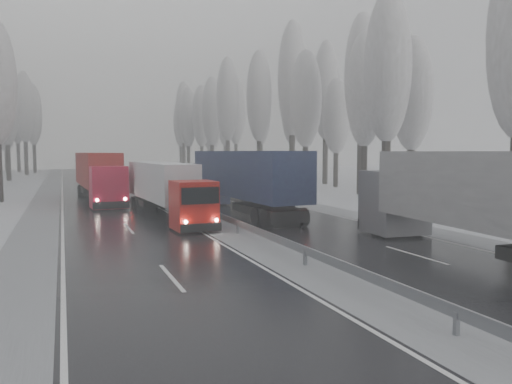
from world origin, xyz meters
TOP-DOWN VIEW (x-y plane):
  - carriageway_right at (5.25, 30.00)m, footprint 7.50×200.00m
  - carriageway_left at (-5.25, 30.00)m, footprint 7.50×200.00m
  - median_slush at (0.00, 30.00)m, footprint 3.00×200.00m
  - shoulder_right at (10.20, 30.00)m, footprint 2.40×200.00m
  - shoulder_left at (-10.20, 30.00)m, footprint 2.40×200.00m
  - median_guardrail at (0.00, 29.99)m, footprint 0.12×200.00m
  - tree_18 at (14.51, 27.03)m, footprint 3.60×3.60m
  - tree_19 at (20.02, 31.03)m, footprint 3.60×3.60m
  - tree_20 at (17.90, 35.17)m, footprint 3.60×3.60m
  - tree_21 at (20.12, 39.17)m, footprint 3.60×3.60m
  - tree_22 at (17.02, 45.60)m, footprint 3.60×3.60m
  - tree_23 at (23.31, 49.60)m, footprint 3.60×3.60m
  - tree_24 at (17.90, 51.02)m, footprint 3.60×3.60m
  - tree_25 at (24.81, 55.02)m, footprint 3.60×3.60m
  - tree_26 at (17.56, 61.27)m, footprint 3.60×3.60m
  - tree_27 at (24.72, 65.27)m, footprint 3.60×3.60m
  - tree_28 at (16.34, 71.95)m, footprint 3.60×3.60m
  - tree_29 at (23.71, 75.95)m, footprint 3.60×3.60m
  - tree_30 at (16.56, 81.70)m, footprint 3.60×3.60m
  - tree_31 at (22.48, 85.70)m, footprint 3.60×3.60m
  - tree_32 at (16.63, 89.21)m, footprint 3.60×3.60m
  - tree_33 at (19.77, 93.21)m, footprint 3.60×3.60m
  - tree_34 at (15.73, 96.32)m, footprint 3.60×3.60m
  - tree_35 at (24.94, 100.32)m, footprint 3.60×3.60m
  - tree_36 at (17.04, 106.16)m, footprint 3.60×3.60m
  - tree_37 at (24.02, 110.16)m, footprint 3.60×3.60m
  - tree_38 at (18.73, 116.73)m, footprint 3.60×3.60m
  - tree_39 at (21.55, 120.73)m, footprint 3.60×3.60m
  - tree_70 at (-16.33, 79.19)m, footprint 3.60×3.60m
  - tree_74 at (-15.07, 99.33)m, footprint 3.60×3.60m
  - tree_76 at (-14.05, 108.72)m, footprint 3.60×3.60m
  - tree_77 at (-19.66, 112.72)m, footprint 3.60×3.60m
  - tree_78 at (-17.56, 115.31)m, footprint 3.60×3.60m
  - tree_79 at (-20.33, 119.31)m, footprint 3.60×3.60m
  - truck_grey_tarp at (7.16, 9.99)m, footprint 3.91×17.50m
  - truck_blue_box at (2.91, 28.02)m, footprint 3.62×17.59m
  - truck_cream_box at (7.61, 40.98)m, footprint 3.91×16.75m
  - box_truck_distant at (6.75, 76.37)m, footprint 2.66×7.04m
  - truck_red_white at (-2.30, 28.43)m, footprint 2.95×14.41m
  - truck_red_red at (-5.75, 41.08)m, footprint 3.39×16.99m

SIDE VIEW (x-z plane):
  - carriageway_right at x=5.25m, z-range 0.00..0.03m
  - carriageway_left at x=-5.25m, z-range 0.00..0.03m
  - median_slush at x=0.00m, z-range 0.00..0.04m
  - shoulder_right at x=10.20m, z-range 0.00..0.04m
  - shoulder_left at x=-10.20m, z-range 0.00..0.04m
  - median_guardrail at x=0.00m, z-range 0.22..0.98m
  - box_truck_distant at x=6.75m, z-range 0.02..2.60m
  - truck_red_white at x=-2.30m, z-range 0.31..3.98m
  - truck_cream_box at x=7.61m, z-range 0.36..4.62m
  - truck_red_red at x=-5.75m, z-range 0.36..4.70m
  - truck_grey_tarp at x=7.16m, z-range 0.37..4.83m
  - truck_blue_box at x=2.91m, z-range 0.37..4.86m
  - tree_23 at x=23.31m, z-range 1.99..15.54m
  - tree_77 at x=-19.66m, z-range 2.10..16.42m
  - tree_33 at x=19.77m, z-range 2.10..16.42m
  - tree_19 at x=20.02m, z-range 2.13..16.70m
  - tree_20 at x=17.90m, z-range 2.29..18.00m
  - tree_22 at x=17.02m, z-range 2.31..18.17m
  - tree_39 at x=21.55m, z-range 2.36..18.54m
  - tree_37 at x=24.02m, z-range 2.38..18.75m
  - tree_18 at x=14.51m, z-range 2.41..18.99m
  - tree_79 at x=-20.33m, z-range 2.48..19.54m
  - tree_70 at x=-16.33m, z-range 2.48..19.57m
  - tree_32 at x=16.63m, z-range 2.51..19.85m
  - tree_27 at x=24.72m, z-range 2.55..20.17m
  - tree_34 at x=15.73m, z-range 2.55..20.19m
  - tree_30 at x=16.56m, z-range 2.59..20.45m
  - tree_38 at x=18.73m, z-range 2.60..20.58m
  - tree_29 at x=23.71m, z-range 2.62..20.73m
  - tree_35 at x=24.94m, z-range 2.64..20.89m
  - tree_76 at x=-14.05m, z-range 2.68..21.23m
  - tree_31 at x=22.48m, z-range 2.68..21.26m
  - tree_21 at x=20.12m, z-range 2.69..21.31m
  - tree_26 at x=17.56m, z-range 2.71..21.49m
  - tree_25 at x=24.81m, z-range 2.80..22.24m
  - tree_78 at x=-17.56m, z-range 2.81..22.37m
  - tree_28 at x=16.34m, z-range 2.82..22.45m
  - tree_74 at x=-15.07m, z-range 2.83..22.52m
  - tree_36 at x=17.04m, z-range 2.91..23.13m
  - tree_24 at x=17.90m, z-range 2.94..23.43m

